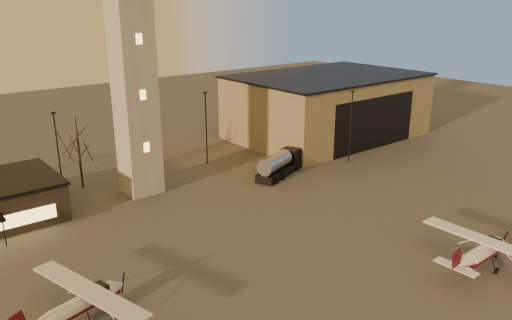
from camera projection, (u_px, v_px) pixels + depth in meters
The scene contains 7 objects.
ground at pixel (323, 305), 37.74m from camera, with size 220.00×220.00×0.00m, color #45423F.
control_tower at pixel (132, 53), 54.92m from camera, with size 6.80×6.80×32.60m.
hangar at pixel (327, 105), 82.78m from camera, with size 30.60×20.60×10.30m.
light_poles at pixel (139, 146), 59.34m from camera, with size 58.50×12.25×10.14m.
cessna_front at pixel (485, 254), 42.93m from camera, with size 9.33×11.81×3.27m.
cessna_rear at pixel (85, 306), 35.69m from camera, with size 9.54×11.90×3.29m.
fuel_truck at pixel (279, 166), 65.03m from camera, with size 8.77×5.17×3.14m.
Camera 1 is at (-24.35, -22.12, 22.10)m, focal length 35.00 mm.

